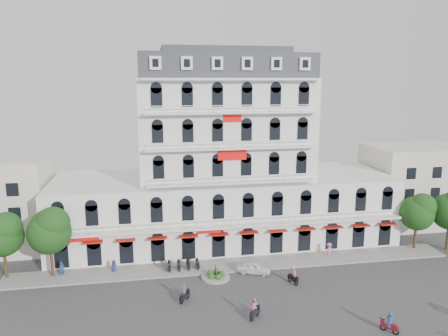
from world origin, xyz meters
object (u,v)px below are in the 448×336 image
at_px(rider_east, 390,322).
at_px(parked_car, 254,267).
at_px(rider_southwest, 255,308).
at_px(rider_center, 293,274).
at_px(rider_west, 185,294).

bearing_deg(rider_east, parked_car, -7.84).
distance_m(rider_southwest, rider_center, 8.50).
xyz_separation_m(rider_west, rider_east, (17.28, -8.55, 0.12)).
xyz_separation_m(rider_east, rider_center, (-5.31, 10.46, 0.15)).
relative_size(rider_west, rider_center, 0.92).
bearing_deg(rider_east, rider_center, -13.82).
bearing_deg(rider_east, rider_west, 22.92).
relative_size(parked_car, rider_east, 1.99).
bearing_deg(parked_car, rider_southwest, -169.77).
xyz_separation_m(parked_car, rider_west, (-8.39, -5.20, 0.16)).
bearing_deg(rider_west, rider_center, -43.16).
xyz_separation_m(rider_west, rider_southwest, (6.16, -4.30, 0.21)).
bearing_deg(parked_car, rider_center, -109.07).
bearing_deg(rider_center, rider_southwest, -62.23).
height_order(parked_car, rider_west, rider_west).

